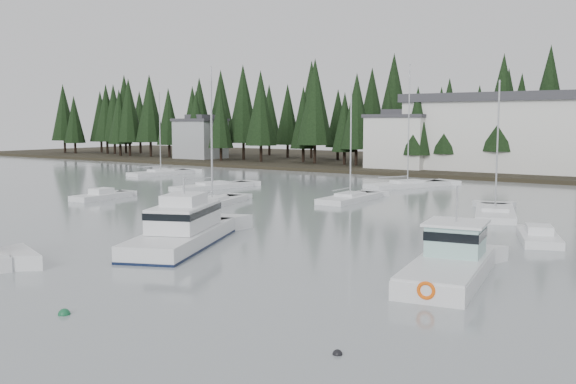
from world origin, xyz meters
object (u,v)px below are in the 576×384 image
Objects in this scene: cabin_cruiser_center at (182,234)px; sailboat_0 at (212,205)px; sailboat_2 at (350,200)px; house_far_west at (200,138)px; sailboat_1 at (161,174)px; runabout_1 at (539,239)px; sailboat_7 at (407,186)px; house_west at (401,140)px; runabout_0 at (102,197)px; harbor_inn at (510,133)px; sailboat_8 at (495,215)px; sailboat_3 at (213,188)px; lobster_boat_teal at (450,267)px.

cabin_cruiser_center is 1.00× the size of sailboat_0.
sailboat_0 is at bearing 139.48° from sailboat_2.
sailboat_2 is at bearing -35.66° from house_far_west.
sailboat_1 is 60.69m from runabout_1.
sailboat_2 is 15.08m from sailboat_7.
house_west reaches higher than runabout_0.
sailboat_0 is (45.09, -48.45, -4.34)m from house_far_west.
harbor_inn is 2.45× the size of sailboat_1.
house_far_west is at bearing 29.89° from runabout_0.
sailboat_8 reaches higher than runabout_0.
sailboat_2 is (53.40, -38.31, -4.35)m from house_far_west.
sailboat_3 is at bearing -14.11° from runabout_0.
sailboat_7 reaches higher than sailboat_1.
runabout_0 and runabout_1 have the same top height.
house_west is 15.45m from harbor_inn.
sailboat_7 is at bearing -100.33° from harbor_inn.
sailboat_2 reaches higher than runabout_0.
cabin_cruiser_center is at bearing -158.36° from sailboat_0.
harbor_inn is 4.69× the size of runabout_0.
runabout_0 is at bearing -137.63° from sailboat_1.
cabin_cruiser_center is 18.29m from sailboat_0.
sailboat_8 is (32.19, -3.18, -0.03)m from sailboat_3.
harbor_inn is 2.55× the size of sailboat_0.
sailboat_0 is at bearing 12.63° from cabin_cruiser_center.
sailboat_7 is at bearing -18.36° from cabin_cruiser_center.
sailboat_1 is at bearing 38.95° from sailboat_0.
sailboat_2 is (36.50, -11.28, 0.00)m from sailboat_1.
sailboat_8 is 1.78× the size of runabout_0.
sailboat_0 is 13.10m from sailboat_2.
house_west is at bearing -1.72° from sailboat_3.
sailboat_7 is (-3.14, 40.07, -0.65)m from cabin_cruiser_center.
runabout_0 is at bearing 168.88° from sailboat_7.
lobster_boat_teal is at bearing -40.87° from house_far_west.
harbor_inn is at bearing -6.44° from sailboat_2.
sailboat_1 is at bearing -135.07° from house_west.
sailboat_7 reaches higher than cabin_cruiser_center.
lobster_boat_teal is at bearing -114.36° from sailboat_1.
sailboat_7 reaches higher than harbor_inn.
harbor_inn is 54.01m from runabout_1.
house_west is 49.61m from runabout_0.
harbor_inn reaches higher than sailboat_2.
runabout_0 is (-19.73, -27.29, 0.06)m from sailboat_7.
sailboat_2 is 1.00× the size of sailboat_8.
harbor_inn is (57.04, 1.34, 1.37)m from house_far_west.
sailboat_1 reaches higher than lobster_boat_teal.
sailboat_8 is (15.04, -17.19, -0.02)m from sailboat_7.
cabin_cruiser_center is at bearing -175.93° from sailboat_2.
house_west reaches higher than house_far_west.
runabout_0 is at bearing 71.35° from runabout_1.
house_west is at bearing -10.03° from sailboat_0.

